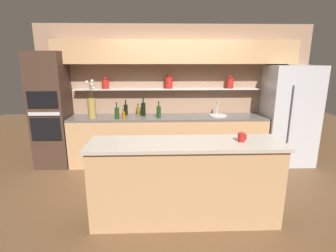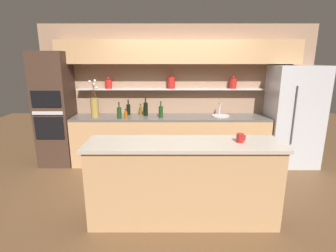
{
  "view_description": "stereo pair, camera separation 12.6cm",
  "coord_description": "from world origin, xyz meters",
  "px_view_note": "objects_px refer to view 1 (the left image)",
  "views": [
    {
      "loc": [
        -0.31,
        -3.57,
        1.97
      ],
      "look_at": [
        -0.18,
        0.3,
        0.97
      ],
      "focal_mm": 28.0,
      "sensor_mm": 36.0,
      "label": 1
    },
    {
      "loc": [
        -0.19,
        -3.57,
        1.97
      ],
      "look_at": [
        -0.18,
        0.3,
        0.97
      ],
      "focal_mm": 28.0,
      "sensor_mm": 36.0,
      "label": 2
    }
  ],
  "objects_px": {
    "flower_vase": "(92,107)",
    "coffee_mug": "(241,137)",
    "bottle_wine_0": "(159,112)",
    "bottle_sauce_4": "(124,115)",
    "refrigerator": "(289,115)",
    "bottle_oil_2": "(138,111)",
    "bottle_wine_1": "(126,109)",
    "sink_fixture": "(218,115)",
    "bottle_wine_5": "(143,109)",
    "bottle_wine_3": "(117,113)",
    "oven_tower": "(51,110)"
  },
  "relations": [
    {
      "from": "sink_fixture",
      "to": "bottle_wine_5",
      "type": "xyz_separation_m",
      "value": [
        -1.41,
        0.06,
        0.11
      ]
    },
    {
      "from": "flower_vase",
      "to": "bottle_wine_0",
      "type": "distance_m",
      "value": 1.22
    },
    {
      "from": "refrigerator",
      "to": "flower_vase",
      "type": "bearing_deg",
      "value": -179.57
    },
    {
      "from": "coffee_mug",
      "to": "bottle_wine_0",
      "type": "bearing_deg",
      "value": 118.64
    },
    {
      "from": "sink_fixture",
      "to": "flower_vase",
      "type": "bearing_deg",
      "value": -178.14
    },
    {
      "from": "coffee_mug",
      "to": "flower_vase",
      "type": "bearing_deg",
      "value": 140.39
    },
    {
      "from": "bottle_wine_3",
      "to": "bottle_sauce_4",
      "type": "relative_size",
      "value": 1.7
    },
    {
      "from": "flower_vase",
      "to": "bottle_wine_0",
      "type": "height_order",
      "value": "flower_vase"
    },
    {
      "from": "bottle_sauce_4",
      "to": "coffee_mug",
      "type": "height_order",
      "value": "coffee_mug"
    },
    {
      "from": "bottle_sauce_4",
      "to": "coffee_mug",
      "type": "distance_m",
      "value": 2.35
    },
    {
      "from": "sink_fixture",
      "to": "coffee_mug",
      "type": "height_order",
      "value": "sink_fixture"
    },
    {
      "from": "refrigerator",
      "to": "flower_vase",
      "type": "height_order",
      "value": "refrigerator"
    },
    {
      "from": "bottle_wine_0",
      "to": "bottle_wine_5",
      "type": "distance_m",
      "value": 0.33
    },
    {
      "from": "refrigerator",
      "to": "bottle_wine_3",
      "type": "distance_m",
      "value": 3.22
    },
    {
      "from": "flower_vase",
      "to": "coffee_mug",
      "type": "xyz_separation_m",
      "value": [
        2.2,
        -1.82,
        -0.05
      ]
    },
    {
      "from": "bottle_wine_0",
      "to": "bottle_wine_1",
      "type": "bearing_deg",
      "value": 157.89
    },
    {
      "from": "bottle_oil_2",
      "to": "sink_fixture",
      "type": "bearing_deg",
      "value": -6.05
    },
    {
      "from": "sink_fixture",
      "to": "bottle_wine_0",
      "type": "xyz_separation_m",
      "value": [
        -1.12,
        -0.1,
        0.09
      ]
    },
    {
      "from": "flower_vase",
      "to": "bottle_wine_1",
      "type": "xyz_separation_m",
      "value": [
        0.59,
        0.23,
        -0.09
      ]
    },
    {
      "from": "flower_vase",
      "to": "bottle_oil_2",
      "type": "distance_m",
      "value": 0.86
    },
    {
      "from": "refrigerator",
      "to": "bottle_wine_3",
      "type": "height_order",
      "value": "refrigerator"
    },
    {
      "from": "bottle_wine_5",
      "to": "bottle_oil_2",
      "type": "bearing_deg",
      "value": 136.66
    },
    {
      "from": "flower_vase",
      "to": "oven_tower",
      "type": "bearing_deg",
      "value": 175.17
    },
    {
      "from": "oven_tower",
      "to": "bottle_wine_0",
      "type": "distance_m",
      "value": 1.98
    },
    {
      "from": "bottle_wine_0",
      "to": "bottle_sauce_4",
      "type": "distance_m",
      "value": 0.64
    },
    {
      "from": "oven_tower",
      "to": "bottle_sauce_4",
      "type": "xyz_separation_m",
      "value": [
        1.35,
        -0.17,
        -0.06
      ]
    },
    {
      "from": "flower_vase",
      "to": "bottle_sauce_4",
      "type": "height_order",
      "value": "flower_vase"
    },
    {
      "from": "flower_vase",
      "to": "bottle_sauce_4",
      "type": "xyz_separation_m",
      "value": [
        0.59,
        -0.11,
        -0.13
      ]
    },
    {
      "from": "bottle_oil_2",
      "to": "bottle_wine_3",
      "type": "relative_size",
      "value": 0.72
    },
    {
      "from": "bottle_wine_0",
      "to": "bottle_oil_2",
      "type": "distance_m",
      "value": 0.48
    },
    {
      "from": "bottle_wine_1",
      "to": "coffee_mug",
      "type": "bearing_deg",
      "value": -51.8
    },
    {
      "from": "coffee_mug",
      "to": "oven_tower",
      "type": "bearing_deg",
      "value": 147.52
    },
    {
      "from": "oven_tower",
      "to": "coffee_mug",
      "type": "relative_size",
      "value": 19.72
    },
    {
      "from": "flower_vase",
      "to": "coffee_mug",
      "type": "distance_m",
      "value": 2.85
    },
    {
      "from": "refrigerator",
      "to": "bottle_wine_1",
      "type": "relative_size",
      "value": 6.34
    },
    {
      "from": "sink_fixture",
      "to": "bottle_wine_3",
      "type": "bearing_deg",
      "value": -174.63
    },
    {
      "from": "oven_tower",
      "to": "bottle_wine_0",
      "type": "height_order",
      "value": "oven_tower"
    },
    {
      "from": "bottle_sauce_4",
      "to": "coffee_mug",
      "type": "xyz_separation_m",
      "value": [
        1.61,
        -1.71,
        0.08
      ]
    },
    {
      "from": "flower_vase",
      "to": "bottle_wine_3",
      "type": "xyz_separation_m",
      "value": [
        0.47,
        -0.1,
        -0.09
      ]
    },
    {
      "from": "bottle_wine_0",
      "to": "coffee_mug",
      "type": "height_order",
      "value": "bottle_wine_0"
    },
    {
      "from": "refrigerator",
      "to": "coffee_mug",
      "type": "relative_size",
      "value": 17.45
    },
    {
      "from": "bottle_wine_0",
      "to": "bottle_sauce_4",
      "type": "xyz_separation_m",
      "value": [
        -0.63,
        -0.08,
        -0.04
      ]
    },
    {
      "from": "oven_tower",
      "to": "coffee_mug",
      "type": "height_order",
      "value": "oven_tower"
    },
    {
      "from": "refrigerator",
      "to": "bottle_wine_0",
      "type": "xyz_separation_m",
      "value": [
        -2.47,
        -0.06,
        0.1
      ]
    },
    {
      "from": "oven_tower",
      "to": "flower_vase",
      "type": "bearing_deg",
      "value": -4.83
    },
    {
      "from": "sink_fixture",
      "to": "bottle_oil_2",
      "type": "height_order",
      "value": "sink_fixture"
    },
    {
      "from": "bottle_wine_1",
      "to": "bottle_wine_3",
      "type": "relative_size",
      "value": 1.0
    },
    {
      "from": "oven_tower",
      "to": "bottle_sauce_4",
      "type": "distance_m",
      "value": 1.36
    },
    {
      "from": "bottle_oil_2",
      "to": "bottle_wine_1",
      "type": "bearing_deg",
      "value": -178.03
    },
    {
      "from": "bottle_wine_5",
      "to": "coffee_mug",
      "type": "relative_size",
      "value": 3.22
    }
  ]
}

